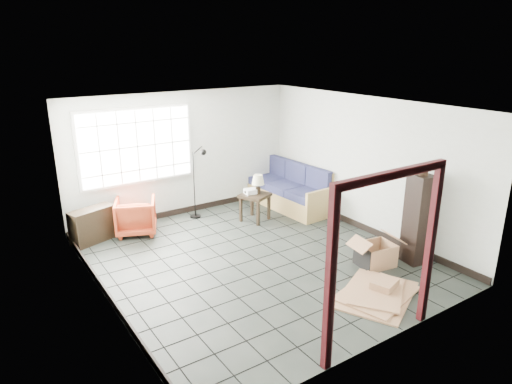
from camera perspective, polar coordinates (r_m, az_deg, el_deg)
ground at (r=7.88m, az=0.01°, el=-8.40°), size 5.50×5.50×0.00m
room_shell at (r=7.31m, az=-0.12°, el=3.55°), size 5.02×5.52×2.61m
window_panel at (r=9.24m, az=-14.68°, el=5.57°), size 2.32×0.08×1.52m
doorway_trim at (r=5.47m, az=16.02°, el=-5.67°), size 1.80×0.08×2.20m
futon_sofa at (r=10.28m, az=4.23°, el=0.16°), size 0.94×2.25×0.98m
armchair at (r=9.08m, az=-14.81°, el=-2.72°), size 0.95×0.92×0.76m
side_table at (r=9.36m, az=-0.14°, el=-0.84°), size 0.69×0.69×0.58m
table_lamp at (r=9.28m, az=0.26°, el=1.43°), size 0.30×0.30×0.40m
projector at (r=9.35m, az=-0.62°, el=0.10°), size 0.29×0.24×0.09m
floor_lamp at (r=9.57m, az=-7.14°, el=1.52°), size 0.45×0.29×1.51m
console_shelf at (r=8.95m, az=-19.71°, el=-3.91°), size 0.88×0.57×0.64m
tall_shelf at (r=7.94m, az=19.46°, el=-3.14°), size 0.39×0.46×1.53m
pot at (r=7.66m, az=20.18°, el=2.41°), size 0.19×0.19×0.12m
open_box at (r=7.86m, az=14.72°, el=-7.57°), size 0.97×0.58×0.52m
cardboard_pile at (r=7.06m, az=14.97°, el=-12.00°), size 1.59×1.41×0.19m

